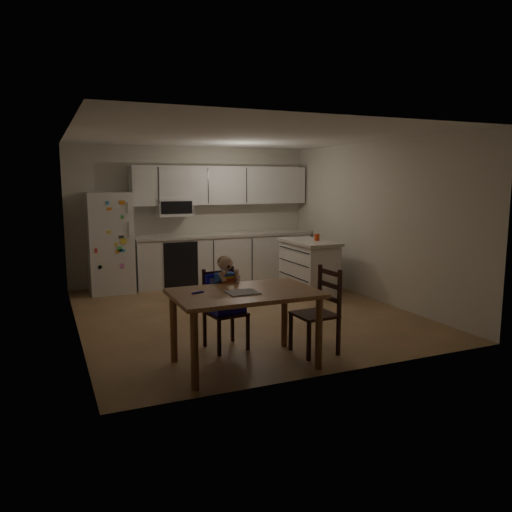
{
  "coord_description": "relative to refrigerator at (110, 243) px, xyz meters",
  "views": [
    {
      "loc": [
        -2.6,
        -6.52,
        1.91
      ],
      "look_at": [
        -0.36,
        -1.34,
        1.04
      ],
      "focal_mm": 35.0,
      "sensor_mm": 36.0,
      "label": 1
    }
  ],
  "objects": [
    {
      "name": "room",
      "position": [
        1.55,
        -1.67,
        0.4
      ],
      "size": [
        4.52,
        5.01,
        2.51
      ],
      "color": "brown",
      "rests_on": "ground"
    },
    {
      "name": "napkin",
      "position": [
        0.76,
        -4.15,
        -0.06
      ],
      "size": [
        0.3,
        0.26,
        0.01
      ],
      "primitive_type": "cube",
      "color": "#AAAAAE",
      "rests_on": "dining_table"
    },
    {
      "name": "chair_side",
      "position": [
        1.75,
        -4.03,
        -0.31
      ],
      "size": [
        0.44,
        0.44,
        0.95
      ],
      "rotation": [
        0.0,
        0.0,
        -1.52
      ],
      "color": "black",
      "rests_on": "ground"
    },
    {
      "name": "toddler_spoon",
      "position": [
        0.34,
        -3.98,
        -0.06
      ],
      "size": [
        0.12,
        0.06,
        0.02
      ],
      "primitive_type": "cylinder",
      "rotation": [
        0.0,
        1.57,
        0.35
      ],
      "color": "#1812CD",
      "rests_on": "dining_table"
    },
    {
      "name": "dining_table",
      "position": [
        0.81,
        -4.09,
        -0.17
      ],
      "size": [
        1.47,
        0.94,
        0.79
      ],
      "color": "brown",
      "rests_on": "ground"
    },
    {
      "name": "kitchen_island",
      "position": [
        3.1,
        -1.34,
        -0.4
      ],
      "size": [
        0.63,
        1.2,
        0.89
      ],
      "color": "silver",
      "rests_on": "ground"
    },
    {
      "name": "chair_booster",
      "position": [
        0.8,
        -3.47,
        -0.21
      ],
      "size": [
        0.45,
        0.45,
        1.07
      ],
      "rotation": [
        0.0,
        0.0,
        0.14
      ],
      "color": "black",
      "rests_on": "ground"
    },
    {
      "name": "refrigerator",
      "position": [
        0.0,
        0.0,
        0.0
      ],
      "size": [
        0.72,
        0.7,
        1.7
      ],
      "primitive_type": "cube",
      "color": "silver",
      "rests_on": "ground"
    },
    {
      "name": "red_cup",
      "position": [
        3.22,
        -1.4,
        0.09
      ],
      "size": [
        0.09,
        0.09,
        0.11
      ],
      "primitive_type": "cylinder",
      "color": "red",
      "rests_on": "kitchen_island"
    },
    {
      "name": "kitchen_run",
      "position": [
        2.05,
        0.09,
        0.03
      ],
      "size": [
        3.37,
        0.62,
        2.15
      ],
      "color": "silver",
      "rests_on": "ground"
    }
  ]
}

